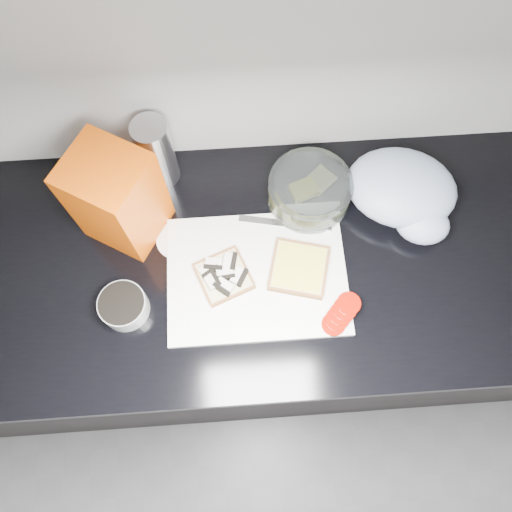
{
  "coord_description": "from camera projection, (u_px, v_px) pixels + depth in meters",
  "views": [
    {
      "loc": [
        -0.08,
        0.79,
        1.96
      ],
      "look_at": [
        -0.05,
        1.19,
        0.95
      ],
      "focal_mm": 35.0,
      "sensor_mm": 36.0,
      "label": 1
    }
  ],
  "objects": [
    {
      "name": "whole_tomatoes",
      "position": [
        410.0,
        212.0,
        1.15
      ],
      "size": [
        0.05,
        0.05,
        0.05
      ],
      "rotation": [
        0.0,
        0.0,
        -0.43
      ],
      "color": "#970E03",
      "rests_on": "countertop"
    },
    {
      "name": "tomato_slices",
      "position": [
        341.0,
        314.0,
        1.07
      ],
      "size": [
        0.1,
        0.11,
        0.02
      ],
      "rotation": [
        0.0,
        0.0,
        0.37
      ],
      "color": "#970E03",
      "rests_on": "cutting_board"
    },
    {
      "name": "glass_bowl",
      "position": [
        309.0,
        192.0,
        1.16
      ],
      "size": [
        0.19,
        0.19,
        0.08
      ],
      "rotation": [
        0.0,
        0.0,
        0.34
      ],
      "color": "silver",
      "rests_on": "countertop"
    },
    {
      "name": "base_cabinet",
      "position": [
        271.0,
        310.0,
        1.58
      ],
      "size": [
        3.5,
        0.6,
        0.86
      ],
      "primitive_type": "cube",
      "color": "black",
      "rests_on": "ground"
    },
    {
      "name": "bread_bag",
      "position": [
        117.0,
        198.0,
        1.06
      ],
      "size": [
        0.21,
        0.21,
        0.25
      ],
      "primitive_type": "cube",
      "rotation": [
        0.0,
        0.0,
        -0.53
      ],
      "color": "#D14503",
      "rests_on": "countertop"
    },
    {
      "name": "knife",
      "position": [
        297.0,
        225.0,
        1.15
      ],
      "size": [
        0.21,
        0.06,
        0.01
      ],
      "rotation": [
        0.0,
        0.0,
        -0.2
      ],
      "color": "#B9B9BE",
      "rests_on": "cutting_board"
    },
    {
      "name": "bread_right",
      "position": [
        299.0,
        268.0,
        1.11
      ],
      "size": [
        0.16,
        0.16,
        0.02
      ],
      "rotation": [
        0.0,
        0.0,
        -0.26
      ],
      "color": "beige",
      "rests_on": "cutting_board"
    },
    {
      "name": "cutting_board",
      "position": [
        257.0,
        276.0,
        1.12
      ],
      "size": [
        0.4,
        0.3,
        0.01
      ],
      "primitive_type": "cube",
      "color": "white",
      "rests_on": "countertop"
    },
    {
      "name": "seed_tub",
      "position": [
        124.0,
        306.0,
        1.07
      ],
      "size": [
        0.1,
        0.1,
        0.05
      ],
      "color": "#939898",
      "rests_on": "countertop"
    },
    {
      "name": "tub_lid",
      "position": [
        177.0,
        240.0,
        1.15
      ],
      "size": [
        0.13,
        0.13,
        0.01
      ],
      "primitive_type": "cylinder",
      "rotation": [
        0.0,
        0.0,
        0.43
      ],
      "color": "silver",
      "rests_on": "countertop"
    },
    {
      "name": "steel_canister",
      "position": [
        156.0,
        153.0,
        1.13
      ],
      "size": [
        0.08,
        0.08,
        0.19
      ],
      "primitive_type": "cylinder",
      "color": "silver",
      "rests_on": "countertop"
    },
    {
      "name": "countertop",
      "position": [
        277.0,
        260.0,
        1.16
      ],
      "size": [
        3.5,
        0.64,
        0.04
      ],
      "primitive_type": "cube",
      "color": "black",
      "rests_on": "base_cabinet"
    },
    {
      "name": "grocery_bag",
      "position": [
        404.0,
        193.0,
        1.14
      ],
      "size": [
        0.3,
        0.29,
        0.11
      ],
      "rotation": [
        0.0,
        0.0,
        -0.3
      ],
      "color": "#99A3BC",
      "rests_on": "countertop"
    },
    {
      "name": "bread_left",
      "position": [
        223.0,
        275.0,
        1.1
      ],
      "size": [
        0.15,
        0.15,
        0.04
      ],
      "rotation": [
        0.0,
        0.0,
        0.37
      ],
      "color": "beige",
      "rests_on": "cutting_board"
    }
  ]
}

